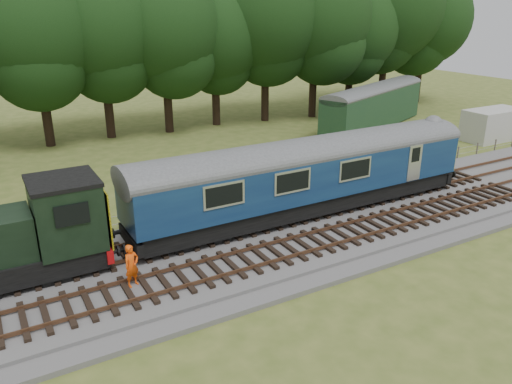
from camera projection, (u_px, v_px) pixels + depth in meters
ground at (229, 253)px, 21.71m from camera, size 120.00×120.00×0.00m
ballast at (229, 250)px, 21.65m from camera, size 70.00×7.00×0.35m
track_north at (215, 233)px, 22.70m from camera, size 67.20×2.40×0.21m
track_south at (247, 260)px, 20.26m from camera, size 67.20×2.40×0.21m
fence at (190, 217)px, 25.36m from camera, size 64.00×0.12×1.00m
tree_line at (104, 141)px, 39.59m from camera, size 70.00×8.00×18.00m
dmu_railcar at (307, 170)px, 24.25m from camera, size 18.05×2.86×3.88m
worker at (132, 266)px, 18.28m from camera, size 0.71×0.59×1.65m
parked_coach at (374, 104)px, 43.24m from camera, size 14.37×7.82×3.70m
shed at (358, 111)px, 44.47m from camera, size 3.59×3.59×2.44m
caravan at (493, 125)px, 39.65m from camera, size 5.00×2.48×2.44m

